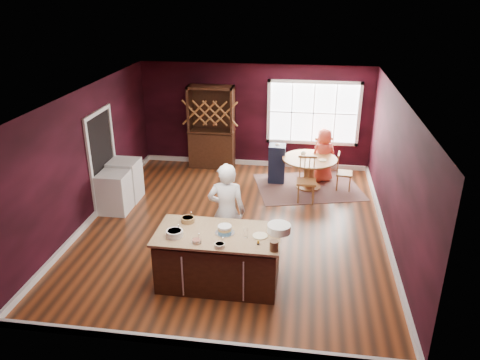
{
  "coord_description": "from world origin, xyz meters",
  "views": [
    {
      "loc": [
        1.31,
        -8.31,
        4.59
      ],
      "look_at": [
        0.12,
        -0.08,
        1.05
      ],
      "focal_mm": 35.0,
      "sensor_mm": 36.0,
      "label": 1
    }
  ],
  "objects_px": {
    "chair_north": "(321,156)",
    "washer": "(114,193)",
    "baker": "(227,212)",
    "chair_east": "(344,172)",
    "dining_table": "(309,167)",
    "layer_cake": "(225,230)",
    "toddler": "(279,149)",
    "seated_woman": "(323,155)",
    "hutch": "(212,127)",
    "chair_south": "(306,180)",
    "kitchen_island": "(219,259)",
    "dryer": "(125,180)",
    "high_chair": "(277,163)"
  },
  "relations": [
    {
      "from": "baker",
      "to": "chair_north",
      "type": "height_order",
      "value": "baker"
    },
    {
      "from": "layer_cake",
      "to": "high_chair",
      "type": "bearing_deg",
      "value": 83.08
    },
    {
      "from": "chair_east",
      "to": "washer",
      "type": "bearing_deg",
      "value": 116.26
    },
    {
      "from": "dining_table",
      "to": "chair_north",
      "type": "xyz_separation_m",
      "value": [
        0.28,
        0.78,
        0.01
      ]
    },
    {
      "from": "layer_cake",
      "to": "chair_east",
      "type": "height_order",
      "value": "layer_cake"
    },
    {
      "from": "seated_woman",
      "to": "washer",
      "type": "xyz_separation_m",
      "value": [
        -4.43,
        -2.35,
        -0.23
      ]
    },
    {
      "from": "chair_north",
      "to": "seated_woman",
      "type": "distance_m",
      "value": 0.34
    },
    {
      "from": "dryer",
      "to": "seated_woman",
      "type": "bearing_deg",
      "value": 21.04
    },
    {
      "from": "layer_cake",
      "to": "hutch",
      "type": "relative_size",
      "value": 0.14
    },
    {
      "from": "chair_east",
      "to": "washer",
      "type": "distance_m",
      "value": 5.28
    },
    {
      "from": "toddler",
      "to": "washer",
      "type": "distance_m",
      "value": 4.04
    },
    {
      "from": "dryer",
      "to": "baker",
      "type": "bearing_deg",
      "value": -37.86
    },
    {
      "from": "layer_cake",
      "to": "seated_woman",
      "type": "distance_m",
      "value": 4.86
    },
    {
      "from": "chair_east",
      "to": "hutch",
      "type": "relative_size",
      "value": 0.42
    },
    {
      "from": "kitchen_island",
      "to": "layer_cake",
      "type": "distance_m",
      "value": 0.55
    },
    {
      "from": "kitchen_island",
      "to": "chair_north",
      "type": "bearing_deg",
      "value": 70.76
    },
    {
      "from": "dining_table",
      "to": "chair_north",
      "type": "relative_size",
      "value": 1.18
    },
    {
      "from": "seated_woman",
      "to": "dryer",
      "type": "bearing_deg",
      "value": -4.18
    },
    {
      "from": "layer_cake",
      "to": "hutch",
      "type": "height_order",
      "value": "hutch"
    },
    {
      "from": "hutch",
      "to": "dryer",
      "type": "distance_m",
      "value": 2.83
    },
    {
      "from": "seated_woman",
      "to": "layer_cake",
      "type": "bearing_deg",
      "value": 44.9
    },
    {
      "from": "chair_south",
      "to": "chair_east",
      "type": "bearing_deg",
      "value": 40.8
    },
    {
      "from": "kitchen_island",
      "to": "hutch",
      "type": "bearing_deg",
      "value": 102.51
    },
    {
      "from": "baker",
      "to": "washer",
      "type": "height_order",
      "value": "baker"
    },
    {
      "from": "chair_south",
      "to": "baker",
      "type": "bearing_deg",
      "value": -118.68
    },
    {
      "from": "chair_east",
      "to": "chair_south",
      "type": "distance_m",
      "value": 1.18
    },
    {
      "from": "baker",
      "to": "seated_woman",
      "type": "xyz_separation_m",
      "value": [
        1.75,
        3.79,
        -0.23
      ]
    },
    {
      "from": "chair_north",
      "to": "toddler",
      "type": "bearing_deg",
      "value": 12.66
    },
    {
      "from": "seated_woman",
      "to": "washer",
      "type": "bearing_deg",
      "value": 2.66
    },
    {
      "from": "chair_east",
      "to": "seated_woman",
      "type": "height_order",
      "value": "seated_woman"
    },
    {
      "from": "dining_table",
      "to": "dryer",
      "type": "bearing_deg",
      "value": -163.18
    },
    {
      "from": "baker",
      "to": "hutch",
      "type": "bearing_deg",
      "value": -79.92
    },
    {
      "from": "layer_cake",
      "to": "kitchen_island",
      "type": "bearing_deg",
      "value": -169.86
    },
    {
      "from": "high_chair",
      "to": "washer",
      "type": "distance_m",
      "value": 3.94
    },
    {
      "from": "dining_table",
      "to": "toddler",
      "type": "distance_m",
      "value": 0.87
    },
    {
      "from": "chair_south",
      "to": "toddler",
      "type": "xyz_separation_m",
      "value": [
        -0.69,
        1.13,
        0.29
      ]
    },
    {
      "from": "seated_woman",
      "to": "hutch",
      "type": "distance_m",
      "value": 2.99
    },
    {
      "from": "baker",
      "to": "layer_cake",
      "type": "xyz_separation_m",
      "value": [
        0.1,
        -0.77,
        0.08
      ]
    },
    {
      "from": "dining_table",
      "to": "toddler",
      "type": "bearing_deg",
      "value": 154.98
    },
    {
      "from": "chair_north",
      "to": "washer",
      "type": "xyz_separation_m",
      "value": [
        -4.39,
        -2.66,
        -0.11
      ]
    },
    {
      "from": "chair_east",
      "to": "dryer",
      "type": "distance_m",
      "value": 5.08
    },
    {
      "from": "chair_north",
      "to": "dryer",
      "type": "xyz_separation_m",
      "value": [
        -4.39,
        -2.02,
        -0.09
      ]
    },
    {
      "from": "chair_north",
      "to": "chair_south",
      "type": "bearing_deg",
      "value": 67.98
    },
    {
      "from": "baker",
      "to": "chair_east",
      "type": "height_order",
      "value": "baker"
    },
    {
      "from": "washer",
      "to": "chair_north",
      "type": "bearing_deg",
      "value": 31.19
    },
    {
      "from": "hutch",
      "to": "seated_woman",
      "type": "bearing_deg",
      "value": -11.59
    },
    {
      "from": "baker",
      "to": "high_chair",
      "type": "distance_m",
      "value": 3.66
    },
    {
      "from": "dining_table",
      "to": "layer_cake",
      "type": "xyz_separation_m",
      "value": [
        -1.32,
        -4.09,
        0.45
      ]
    },
    {
      "from": "chair_south",
      "to": "dining_table",
      "type": "bearing_deg",
      "value": 85.39
    },
    {
      "from": "high_chair",
      "to": "hutch",
      "type": "relative_size",
      "value": 0.46
    }
  ]
}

